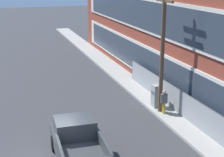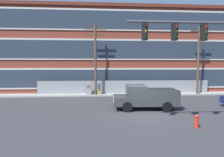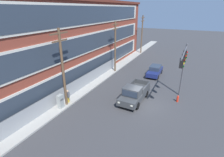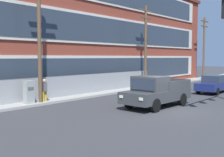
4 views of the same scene
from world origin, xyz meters
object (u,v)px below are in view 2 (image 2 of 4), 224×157
(utility_pole_midblock, at_px, (198,58))
(pickup_truck_dark_grey, at_px, (143,98))
(electrical_cabinet, at_px, (89,89))
(pedestrian_near_cabinet, at_px, (99,88))
(traffic_signal_mast, at_px, (199,48))
(fire_hydrant, at_px, (197,121))
(utility_pole_near_corner, at_px, (95,57))

(utility_pole_midblock, bearing_deg, pickup_truck_dark_grey, -142.97)
(electrical_cabinet, distance_m, pedestrian_near_cabinet, 1.22)
(traffic_signal_mast, relative_size, electrical_cabinet, 3.84)
(utility_pole_midblock, xyz_separation_m, pedestrian_near_cabinet, (-11.98, 0.24, -3.53))
(traffic_signal_mast, xyz_separation_m, utility_pole_midblock, (6.21, 10.76, -0.15))
(utility_pole_midblock, xyz_separation_m, fire_hydrant, (-6.18, -10.76, -4.12))
(traffic_signal_mast, distance_m, fire_hydrant, 4.28)
(pickup_truck_dark_grey, relative_size, utility_pole_near_corner, 0.64)
(pickup_truck_dark_grey, distance_m, pedestrian_near_cabinet, 7.45)
(electrical_cabinet, bearing_deg, utility_pole_midblock, -1.09)
(utility_pole_near_corner, relative_size, electrical_cabinet, 5.03)
(utility_pole_near_corner, bearing_deg, electrical_cabinet, 174.22)
(utility_pole_near_corner, relative_size, fire_hydrant, 10.66)
(fire_hydrant, bearing_deg, utility_pole_near_corner, 119.52)
(traffic_signal_mast, relative_size, pedestrian_near_cabinet, 3.75)
(pedestrian_near_cabinet, bearing_deg, utility_pole_midblock, -1.13)
(utility_pole_near_corner, distance_m, electrical_cabinet, 3.86)
(utility_pole_near_corner, relative_size, pedestrian_near_cabinet, 4.92)
(fire_hydrant, bearing_deg, pedestrian_near_cabinet, 117.82)
(utility_pole_midblock, bearing_deg, electrical_cabinet, 178.91)
(electrical_cabinet, relative_size, pedestrian_near_cabinet, 0.98)
(pickup_truck_dark_grey, bearing_deg, traffic_signal_mast, -66.32)
(traffic_signal_mast, relative_size, fire_hydrant, 8.13)
(utility_pole_midblock, distance_m, pedestrian_near_cabinet, 12.49)
(utility_pole_midblock, height_order, electrical_cabinet, utility_pole_midblock)
(traffic_signal_mast, bearing_deg, fire_hydrant, -1.86)
(pedestrian_near_cabinet, bearing_deg, traffic_signal_mast, -62.32)
(utility_pole_near_corner, xyz_separation_m, electrical_cabinet, (-0.83, 0.08, -3.77))
(utility_pole_near_corner, height_order, fire_hydrant, utility_pole_near_corner)
(pickup_truck_dark_grey, height_order, utility_pole_midblock, utility_pole_midblock)
(fire_hydrant, bearing_deg, traffic_signal_mast, 178.14)
(utility_pole_near_corner, distance_m, pedestrian_near_cabinet, 3.65)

